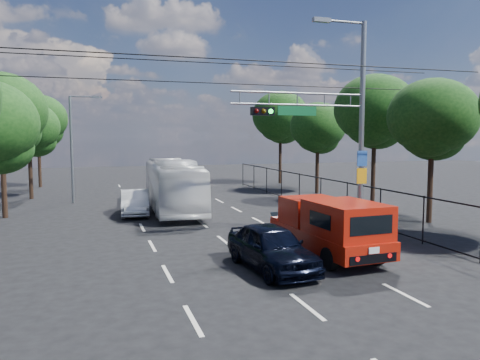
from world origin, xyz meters
name	(u,v)px	position (x,y,z in m)	size (l,w,h in m)	color
ground	(307,307)	(0.00, 0.00, 0.00)	(120.00, 120.00, 0.00)	black
lane_markings	(194,217)	(0.00, 14.00, 0.01)	(6.12, 38.00, 0.01)	beige
signal_mast	(338,117)	(5.28, 7.99, 5.24)	(6.43, 0.39, 9.50)	slate
streetlight_left	(74,143)	(-6.33, 22.00, 3.94)	(2.09, 0.22, 7.08)	slate
utility_wires	(218,69)	(0.00, 8.83, 7.23)	(22.00, 5.04, 0.74)	black
fence_right	(336,197)	(7.60, 12.17, 1.03)	(0.06, 34.03, 2.00)	black
tree_right_b	(432,123)	(11.22, 9.02, 5.06)	(4.50, 4.50, 7.31)	black
tree_right_c	(375,115)	(11.82, 15.02, 5.73)	(5.10, 5.10, 8.29)	black
tree_right_d	(318,130)	(11.42, 22.02, 4.85)	(4.32, 4.32, 7.02)	black
tree_right_e	(281,120)	(11.62, 30.02, 5.94)	(5.28, 5.28, 8.58)	black
tree_left_c	(1,118)	(-9.78, 17.02, 5.40)	(4.80, 4.80, 7.80)	black
tree_left_d	(29,132)	(-9.38, 25.02, 4.72)	(4.20, 4.20, 6.83)	black
tree_left_e	(38,123)	(-9.58, 33.02, 5.53)	(4.92, 4.92, 7.99)	black
red_pickup	(329,225)	(3.00, 4.46, 1.14)	(2.42, 5.88, 2.14)	black
navy_hatchback	(272,247)	(0.37, 3.46, 0.75)	(1.78, 4.42, 1.51)	black
white_bus	(173,185)	(-0.67, 16.97, 1.51)	(2.53, 10.82, 3.01)	silver
white_van	(135,202)	(-3.00, 15.97, 0.69)	(1.46, 4.19, 1.38)	silver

